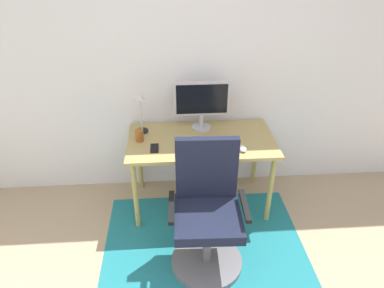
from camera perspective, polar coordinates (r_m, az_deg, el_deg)
wall_back at (r=3.22m, az=-2.00°, el=13.51°), size 6.00×0.10×2.60m
area_rug at (r=3.01m, az=2.18°, el=-17.52°), size 1.68×1.49×0.01m
desk at (r=3.12m, az=1.51°, el=-0.35°), size 1.30×0.70×0.72m
monitor at (r=3.14m, az=1.61°, el=7.10°), size 0.50×0.18×0.46m
keyboard at (r=2.89m, az=1.68°, el=-1.11°), size 0.43×0.13×0.02m
computer_mouse at (r=2.94m, az=8.33°, el=-0.74°), size 0.06×0.10×0.03m
coffee_cup at (r=3.06m, az=-8.63°, el=1.40°), size 0.07×0.07×0.10m
cell_phone at (r=2.95m, az=-6.18°, el=-0.68°), size 0.07×0.14×0.01m
desk_lamp at (r=3.12m, az=-8.47°, el=6.00°), size 0.11×0.11×0.38m
office_chair at (r=2.69m, az=2.49°, el=-12.21°), size 0.58×0.56×1.04m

